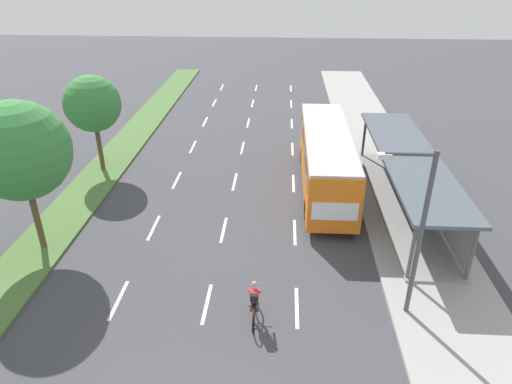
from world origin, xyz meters
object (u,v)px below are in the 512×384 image
bus (326,155)px  median_tree_third (92,104)px  streetlight (417,226)px  cyclist (254,304)px  median_tree_second (20,151)px  bus_shelter (412,176)px

bus → median_tree_third: (-13.65, 1.64, 2.20)m
streetlight → median_tree_third: bearing=142.9°
cyclist → streetlight: bearing=7.4°
cyclist → median_tree_second: median_tree_second is taller
bus → median_tree_third: 13.92m
cyclist → streetlight: (5.51, 0.71, 3.10)m
bus_shelter → cyclist: bearing=-130.1°
cyclist → median_tree_second: (-10.01, 4.13, 4.05)m
bus → streetlight: 10.72m
cyclist → streetlight: 6.36m
bus_shelter → median_tree_second: median_tree_second is taller
median_tree_third → bus_shelter: bearing=-11.5°
median_tree_second → cyclist: bearing=-22.4°
bus → median_tree_third: bearing=173.1°
cyclist → bus: bearing=73.2°
bus_shelter → cyclist: size_ratio=7.57×
bus_shelter → streetlight: bearing=-104.2°
bus_shelter → median_tree_second: size_ratio=2.02×
cyclist → median_tree_second: size_ratio=0.27×
bus → cyclist: (-3.34, -11.05, -1.28)m
bus_shelter → bus: size_ratio=1.22×
median_tree_third → streetlight: 19.84m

